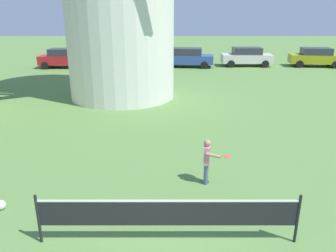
{
  "coord_description": "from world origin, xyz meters",
  "views": [
    {
      "loc": [
        0.15,
        -3.73,
        4.55
      ],
      "look_at": [
        0.15,
        4.01,
        1.85
      ],
      "focal_mm": 35.61,
      "sensor_mm": 36.0,
      "label": 1
    }
  ],
  "objects": [
    {
      "name": "tennis_net",
      "position": [
        0.15,
        2.01,
        0.69
      ],
      "size": [
        5.31,
        0.06,
        1.1
      ],
      "color": "black",
      "rests_on": "ground_plane"
    },
    {
      "name": "parked_car_red",
      "position": [
        -8.51,
        24.15,
        0.81
      ],
      "size": [
        3.88,
        1.91,
        1.56
      ],
      "color": "red",
      "rests_on": "ground_plane"
    },
    {
      "name": "parked_car_mustard",
      "position": [
        12.61,
        24.72,
        0.81
      ],
      "size": [
        4.36,
        2.3,
        1.56
      ],
      "color": "#999919",
      "rests_on": "ground_plane"
    },
    {
      "name": "stray_ball",
      "position": [
        -3.88,
        3.2,
        0.12
      ],
      "size": [
        0.23,
        0.23,
        0.23
      ],
      "primitive_type": "sphere",
      "color": "silver",
      "rests_on": "ground_plane"
    },
    {
      "name": "parked_car_green",
      "position": [
        -3.07,
        25.19,
        0.81
      ],
      "size": [
        4.57,
        2.19,
        1.56
      ],
      "color": "#1E6638",
      "rests_on": "ground_plane"
    },
    {
      "name": "parked_car_cream",
      "position": [
        6.85,
        25.01,
        0.81
      ],
      "size": [
        4.22,
        1.93,
        1.56
      ],
      "color": "silver",
      "rests_on": "ground_plane"
    },
    {
      "name": "player_far",
      "position": [
        1.22,
        4.5,
        0.73
      ],
      "size": [
        0.72,
        0.6,
        1.29
      ],
      "color": "slate",
      "rests_on": "ground_plane"
    },
    {
      "name": "parked_car_blue",
      "position": [
        1.7,
        24.53,
        0.81
      ],
      "size": [
        4.65,
        2.31,
        1.56
      ],
      "color": "#334C99",
      "rests_on": "ground_plane"
    }
  ]
}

